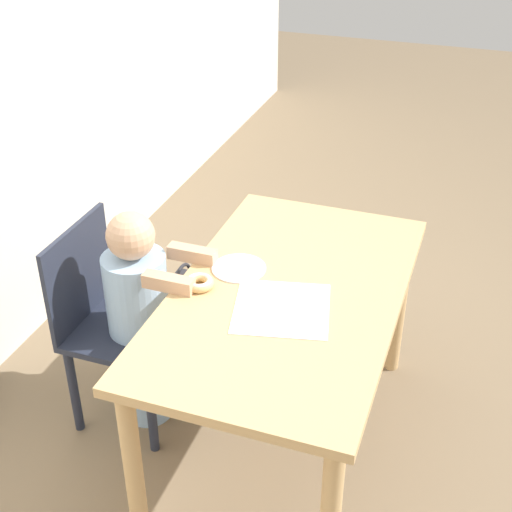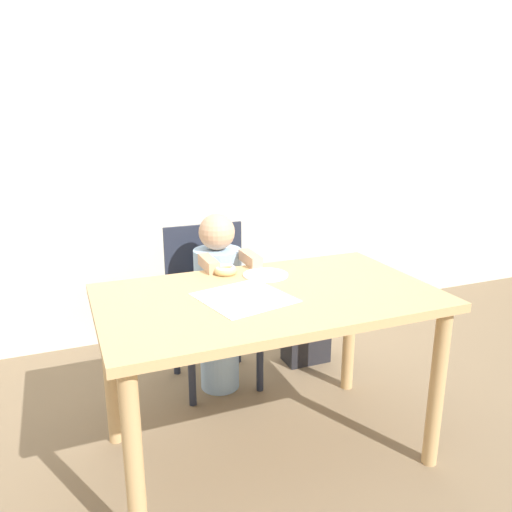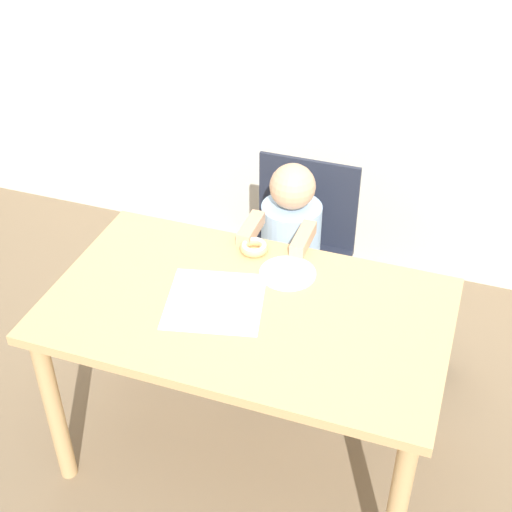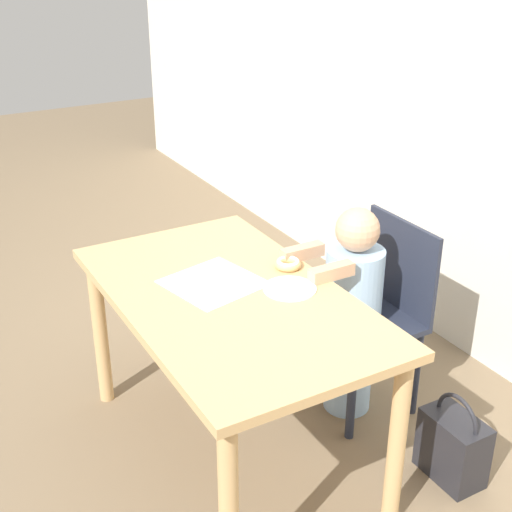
{
  "view_description": "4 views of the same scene",
  "coord_description": "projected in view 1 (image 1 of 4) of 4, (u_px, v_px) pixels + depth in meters",
  "views": [
    {
      "loc": [
        -1.91,
        -0.56,
        2.07
      ],
      "look_at": [
        -0.01,
        0.11,
        0.83
      ],
      "focal_mm": 50.0,
      "sensor_mm": 36.0,
      "label": 1
    },
    {
      "loc": [
        -0.72,
        -1.65,
        1.38
      ],
      "look_at": [
        -0.01,
        0.11,
        0.83
      ],
      "focal_mm": 35.0,
      "sensor_mm": 36.0,
      "label": 2
    },
    {
      "loc": [
        0.6,
        -1.63,
        2.19
      ],
      "look_at": [
        -0.01,
        0.11,
        0.83
      ],
      "focal_mm": 50.0,
      "sensor_mm": 36.0,
      "label": 3
    },
    {
      "loc": [
        1.98,
        -1.01,
        1.9
      ],
      "look_at": [
        -0.01,
        0.11,
        0.83
      ],
      "focal_mm": 50.0,
      "sensor_mm": 36.0,
      "label": 4
    }
  ],
  "objects": [
    {
      "name": "chair",
      "position": [
        114.0,
        321.0,
        2.72
      ],
      "size": [
        0.42,
        0.4,
        0.81
      ],
      "color": "#232838",
      "rests_on": "ground_plane"
    },
    {
      "name": "plate",
      "position": [
        239.0,
        268.0,
        2.52
      ],
      "size": [
        0.19,
        0.19,
        0.01
      ],
      "color": "white",
      "rests_on": "dining_table"
    },
    {
      "name": "child_figure",
      "position": [
        140.0,
        320.0,
        2.67
      ],
      "size": [
        0.25,
        0.39,
        0.91
      ],
      "color": "#99BCE0",
      "rests_on": "ground_plane"
    },
    {
      "name": "handbag",
      "position": [
        184.0,
        306.0,
        3.31
      ],
      "size": [
        0.25,
        0.15,
        0.36
      ],
      "color": "#232328",
      "rests_on": "ground_plane"
    },
    {
      "name": "ground_plane",
      "position": [
        284.0,
        441.0,
        2.77
      ],
      "size": [
        12.0,
        12.0,
        0.0
      ],
      "primitive_type": "plane",
      "color": "#7A664C"
    },
    {
      "name": "napkin",
      "position": [
        282.0,
        308.0,
        2.32
      ],
      "size": [
        0.37,
        0.37,
        0.0
      ],
      "color": "white",
      "rests_on": "dining_table"
    },
    {
      "name": "donut",
      "position": [
        199.0,
        282.0,
        2.42
      ],
      "size": [
        0.1,
        0.1,
        0.03
      ],
      "color": "#DBB270",
      "rests_on": "dining_table"
    },
    {
      "name": "dining_table",
      "position": [
        287.0,
        314.0,
        2.45
      ],
      "size": [
        1.29,
        0.75,
        0.71
      ],
      "color": "tan",
      "rests_on": "ground_plane"
    }
  ]
}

